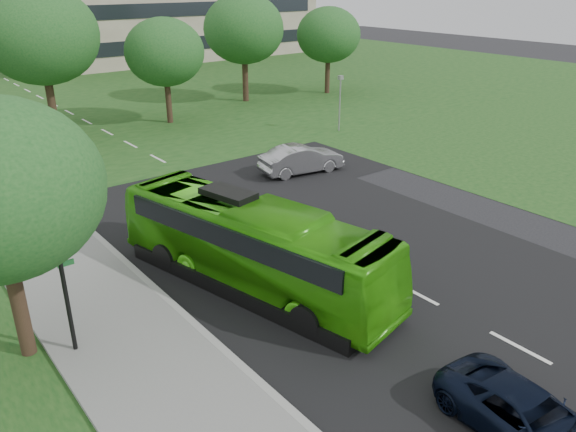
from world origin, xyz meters
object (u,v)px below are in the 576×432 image
object	(u,v)px
tree_park_d	(244,29)
tree_park_e	(329,35)
sedan	(301,159)
camera_pole	(340,96)
bus	(253,245)
tree_park_b	(40,35)
traffic_light	(67,271)
suv	(527,418)
tree_park_c	(165,52)

from	to	relation	value
tree_park_d	tree_park_e	xyz separation A→B (m)	(8.14, -1.69, -0.82)
sedan	camera_pole	distance (m)	9.88
tree_park_d	bus	size ratio (longest dim) A/B	0.80
tree_park_d	sedan	xyz separation A→B (m)	(-8.66, -18.25, -5.31)
bus	sedan	world-z (taller)	bus
tree_park_b	tree_park_e	distance (m)	25.10
bus	traffic_light	size ratio (longest dim) A/B	2.45
tree_park_d	suv	bearing A→B (deg)	-114.87
tree_park_c	traffic_light	xyz separation A→B (m)	(-15.25, -23.85, -2.47)
tree_park_b	tree_park_d	size ratio (longest dim) A/B	1.10
tree_park_b	sedan	world-z (taller)	tree_park_b
sedan	traffic_light	xyz separation A→B (m)	(-15.59, -8.62, 1.90)
bus	sedan	distance (m)	12.68
sedan	suv	xyz separation A→B (m)	(-8.43, -18.62, -0.16)
suv	traffic_light	size ratio (longest dim) A/B	0.98
tree_park_e	camera_pole	world-z (taller)	tree_park_e
traffic_light	sedan	bearing A→B (deg)	45.24
tree_park_c	sedan	world-z (taller)	tree_park_c
camera_pole	tree_park_e	bearing A→B (deg)	70.66
sedan	tree_park_d	bearing A→B (deg)	-15.95
tree_park_c	camera_pole	size ratio (longest dim) A/B	1.95
tree_park_d	tree_park_e	world-z (taller)	tree_park_d
camera_pole	tree_park_c	bearing A→B (deg)	149.79
tree_park_e	tree_park_b	bearing A→B (deg)	179.21
tree_park_b	sedan	distance (m)	19.70
sedan	tree_park_e	bearing A→B (deg)	-35.99
tree_park_d	bus	world-z (taller)	tree_park_d
bus	tree_park_c	bearing A→B (deg)	56.78
tree_park_c	traffic_light	bearing A→B (deg)	-122.61
suv	tree_park_e	bearing A→B (deg)	60.22
tree_park_d	tree_park_c	bearing A→B (deg)	-161.42
bus	camera_pole	xyz separation A→B (m)	(17.32, 14.08, 0.95)
tree_park_c	bus	bearing A→B (deg)	-110.64
sedan	camera_pole	bearing A→B (deg)	-46.12
tree_park_b	camera_pole	distance (m)	20.30
sedan	tree_park_c	bearing A→B (deg)	10.69
traffic_light	camera_pole	world-z (taller)	traffic_light
tree_park_b	suv	distance (m)	36.03
tree_park_e	camera_pole	xyz separation A→B (m)	(-8.78, -11.05, -2.76)
tree_park_d	camera_pole	world-z (taller)	tree_park_d
traffic_light	tree_park_c	bearing A→B (deg)	73.68
tree_park_d	traffic_light	bearing A→B (deg)	-132.07
sedan	suv	bearing A→B (deg)	165.10
sedan	suv	size ratio (longest dim) A/B	1.06
tree_park_e	suv	distance (m)	43.54
tree_park_d	tree_park_e	distance (m)	8.36
tree_park_e	bus	xyz separation A→B (m)	(-26.11, -25.14, -3.71)
bus	suv	world-z (taller)	bus
suv	camera_pole	size ratio (longest dim) A/B	1.16
sedan	camera_pole	world-z (taller)	camera_pole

